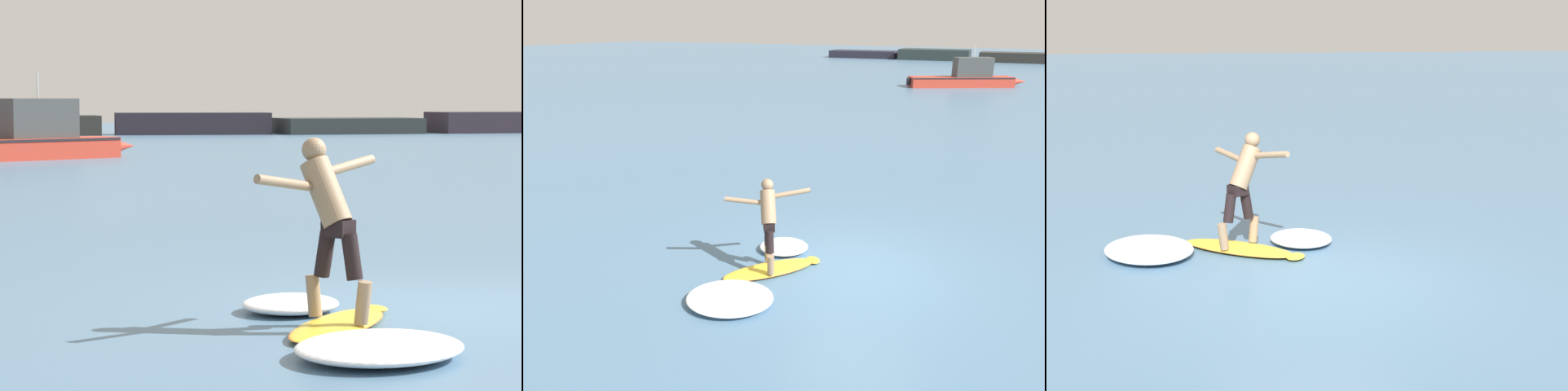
# 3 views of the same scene
# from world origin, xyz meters

# --- Properties ---
(ground_plane) EXTENTS (200.00, 200.00, 0.00)m
(ground_plane) POSITION_xyz_m (0.00, 0.00, 0.00)
(ground_plane) COLOR slate
(rock_jetty_breakwater) EXTENTS (68.05, 5.09, 1.35)m
(rock_jetty_breakwater) POSITION_xyz_m (7.87, 62.00, 0.60)
(rock_jetty_breakwater) COLOR #292632
(rock_jetty_breakwater) RESTS_ON ground
(surfboard) EXTENTS (1.61, 1.89, 0.22)m
(surfboard) POSITION_xyz_m (-1.44, -0.85, 0.04)
(surfboard) COLOR yellow
(surfboard) RESTS_ON ground
(surfer) EXTENTS (1.40, 1.06, 1.68)m
(surfer) POSITION_xyz_m (-1.53, -0.77, 1.09)
(surfer) COLOR #917456
(surfer) RESTS_ON surfboard
(fishing_boat_near_jetty) EXTENTS (8.25, 5.33, 3.05)m
(fishing_boat_near_jetty) POSITION_xyz_m (-3.07, 32.32, 0.71)
(fishing_boat_near_jetty) COLOR #C33929
(fishing_boat_near_jetty) RESTS_ON ground
(wave_foam_at_tail) EXTENTS (1.32, 1.28, 0.17)m
(wave_foam_at_tail) POSITION_xyz_m (-1.66, 0.11, 0.09)
(wave_foam_at_tail) COLOR white
(wave_foam_at_tail) RESTS_ON ground
(wave_foam_at_nose) EXTENTS (1.86, 1.74, 0.19)m
(wave_foam_at_nose) POSITION_xyz_m (-1.49, -2.20, 0.10)
(wave_foam_at_nose) COLOR white
(wave_foam_at_nose) RESTS_ON ground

